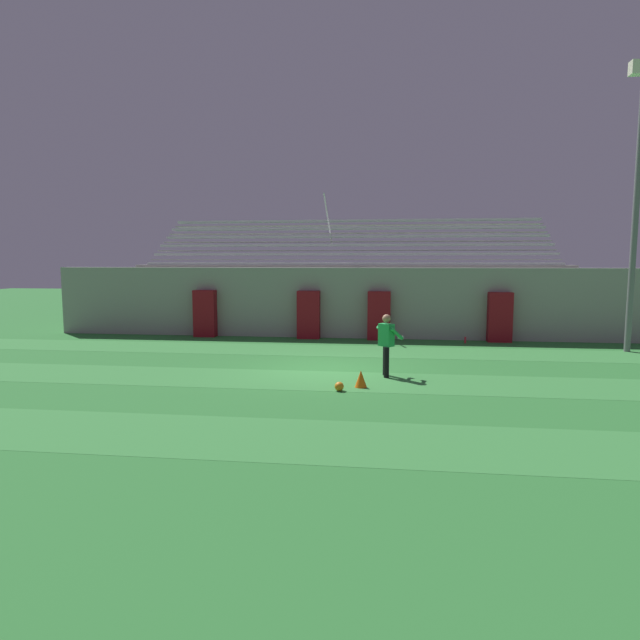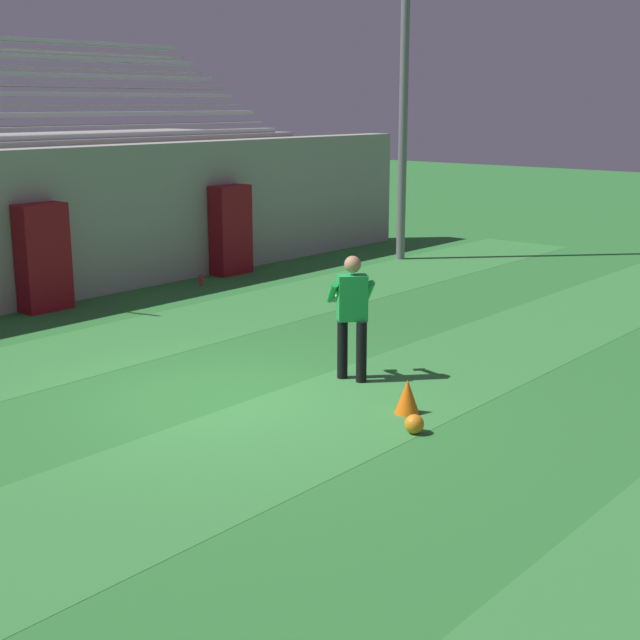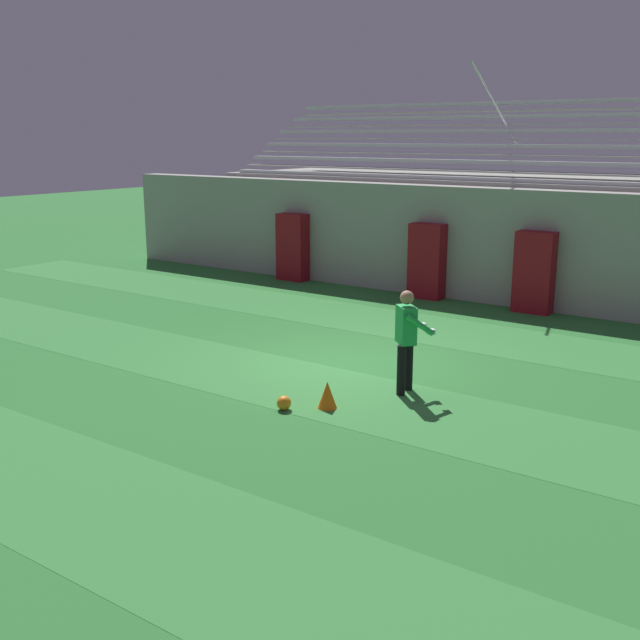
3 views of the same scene
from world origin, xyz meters
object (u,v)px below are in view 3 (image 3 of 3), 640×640
soccer_ball (284,403)px  traffic_cone (327,395)px  goalkeeper (407,335)px  padding_pillar_gate_left (427,261)px  padding_pillar_far_left (293,247)px  padding_pillar_gate_right (534,272)px

soccer_ball → traffic_cone: traffic_cone is taller
goalkeeper → traffic_cone: goalkeeper is taller
padding_pillar_gate_left → soccer_ball: padding_pillar_gate_left is taller
goalkeeper → soccer_ball: 2.25m
padding_pillar_gate_left → goalkeeper: padding_pillar_gate_left is taller
padding_pillar_far_left → goalkeeper: (7.33, -6.66, 0.01)m
padding_pillar_gate_left → padding_pillar_gate_right: bearing=0.0°
soccer_ball → traffic_cone: size_ratio=0.52×
padding_pillar_gate_left → goalkeeper: size_ratio=1.13×
padding_pillar_gate_right → padding_pillar_far_left: bearing=180.0°
padding_pillar_gate_left → padding_pillar_gate_right: size_ratio=1.00×
padding_pillar_gate_right → traffic_cone: size_ratio=4.50×
padding_pillar_gate_right → soccer_ball: 8.50m
traffic_cone → padding_pillar_gate_right: bearing=87.8°
padding_pillar_far_left → traffic_cone: (6.72, -7.99, -0.74)m
padding_pillar_gate_left → goalkeeper: bearing=-65.2°
goalkeeper → padding_pillar_gate_left: bearing=114.8°
padding_pillar_gate_left → padding_pillar_gate_right: 2.77m
padding_pillar_gate_left → traffic_cone: size_ratio=4.50×
padding_pillar_gate_right → padding_pillar_far_left: 7.02m
padding_pillar_gate_right → padding_pillar_far_left: size_ratio=1.00×
padding_pillar_gate_right → goalkeeper: (0.31, -6.66, 0.01)m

